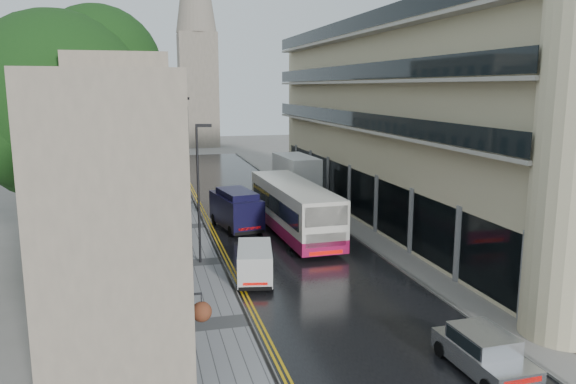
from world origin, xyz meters
name	(u,v)px	position (x,y,z in m)	size (l,w,h in m)	color
road	(269,223)	(0.00, 27.50, 0.01)	(9.00, 85.00, 0.02)	black
left_sidewalk	(186,227)	(-5.85, 27.50, 0.06)	(2.70, 85.00, 0.12)	gray
right_sidewalk	(340,218)	(5.40, 27.50, 0.06)	(1.80, 85.00, 0.12)	slate
old_shop_row	(128,139)	(-9.45, 30.00, 6.00)	(4.50, 56.00, 12.00)	gray
modern_block	(414,124)	(10.30, 26.00, 7.00)	(8.00, 40.00, 14.00)	#C7BC93
church_spire	(196,20)	(0.50, 82.00, 20.00)	(6.40, 6.40, 40.00)	gray
tree_near	(61,140)	(-12.50, 20.00, 6.95)	(10.56, 10.56, 13.89)	black
tree_far	(90,133)	(-12.20, 33.00, 6.23)	(9.24, 9.24, 12.46)	black
cream_bus	(290,222)	(-0.23, 20.60, 1.70)	(2.81, 12.34, 3.37)	silver
white_lorry	(287,184)	(2.36, 31.32, 2.09)	(2.37, 7.90, 4.15)	silver
silver_hatchback	(489,374)	(1.72, 3.44, 0.76)	(1.72, 3.94, 1.48)	#BABBBF
white_van	(239,272)	(-4.30, 14.67, 0.90)	(1.67, 3.90, 1.77)	silver
navy_van	(231,215)	(-3.16, 24.60, 1.41)	(2.18, 5.44, 2.78)	black
pedestrian	(179,228)	(-6.54, 23.49, 1.03)	(0.66, 0.44, 1.82)	black
lamp_post_near	(198,195)	(-5.69, 19.20, 3.88)	(0.85, 0.19, 7.53)	black
lamp_post_far	(180,154)	(-5.74, 33.61, 4.45)	(0.97, 0.22, 8.66)	black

